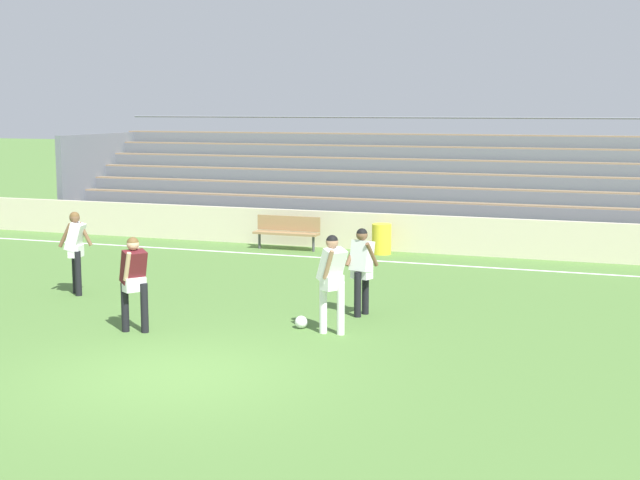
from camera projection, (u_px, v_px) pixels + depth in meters
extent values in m
plane|color=#517A38|center=(175.00, 375.00, 12.99)|extent=(160.00, 160.00, 0.00)
cube|color=white|center=(379.00, 261.00, 22.58)|extent=(44.00, 0.12, 0.01)
cube|color=beige|center=(397.00, 233.00, 24.05)|extent=(48.00, 0.16, 0.99)
cube|color=#897051|center=(502.00, 237.00, 24.10)|extent=(27.78, 0.36, 0.08)
cube|color=slate|center=(500.00, 245.00, 23.94)|extent=(27.78, 0.04, 0.36)
cube|color=#897051|center=(506.00, 221.00, 24.62)|extent=(27.78, 0.36, 0.08)
cube|color=slate|center=(504.00, 229.00, 24.46)|extent=(27.78, 0.04, 0.36)
cube|color=#897051|center=(509.00, 206.00, 25.14)|extent=(27.78, 0.36, 0.08)
cube|color=slate|center=(508.00, 213.00, 24.98)|extent=(27.78, 0.04, 0.36)
cube|color=#897051|center=(513.00, 191.00, 25.66)|extent=(27.78, 0.36, 0.08)
cube|color=slate|center=(512.00, 198.00, 25.50)|extent=(27.78, 0.04, 0.36)
cube|color=#897051|center=(516.00, 176.00, 26.17)|extent=(27.78, 0.36, 0.08)
cube|color=slate|center=(515.00, 183.00, 26.01)|extent=(27.78, 0.04, 0.36)
cube|color=#897051|center=(520.00, 162.00, 26.69)|extent=(27.78, 0.36, 0.08)
cube|color=slate|center=(519.00, 169.00, 26.53)|extent=(27.78, 0.04, 0.36)
cube|color=#897051|center=(523.00, 149.00, 27.21)|extent=(27.78, 0.36, 0.08)
cube|color=slate|center=(522.00, 155.00, 27.05)|extent=(27.78, 0.04, 0.36)
cube|color=#897051|center=(526.00, 136.00, 27.73)|extent=(27.78, 0.36, 0.08)
cube|color=slate|center=(525.00, 142.00, 27.57)|extent=(27.78, 0.04, 0.36)
cube|color=slate|center=(101.00, 177.00, 30.62)|extent=(0.20, 4.66, 2.91)
cylinder|color=slate|center=(528.00, 118.00, 27.88)|extent=(27.78, 0.06, 0.06)
cube|color=#99754C|center=(286.00, 233.00, 24.25)|extent=(1.80, 0.40, 0.06)
cube|color=#99754C|center=(289.00, 223.00, 24.38)|extent=(1.80, 0.05, 0.40)
cylinder|color=#47474C|center=(259.00, 240.00, 24.55)|extent=(0.07, 0.07, 0.45)
cylinder|color=#47474C|center=(313.00, 243.00, 24.02)|extent=(0.07, 0.07, 0.45)
cylinder|color=yellow|center=(382.00, 239.00, 23.60)|extent=(0.50, 0.50, 0.79)
cylinder|color=white|center=(341.00, 308.00, 15.23)|extent=(0.13, 0.13, 0.90)
cylinder|color=white|center=(323.00, 307.00, 15.33)|extent=(0.13, 0.13, 0.90)
cube|color=white|center=(332.00, 283.00, 15.22)|extent=(0.37, 0.42, 0.24)
cube|color=white|center=(332.00, 265.00, 15.18)|extent=(0.53, 0.53, 0.60)
cylinder|color=#A87A5B|center=(328.00, 265.00, 14.98)|extent=(0.26, 0.19, 0.51)
cylinder|color=#A87A5B|center=(336.00, 261.00, 15.36)|extent=(0.26, 0.19, 0.51)
sphere|color=#A87A5B|center=(332.00, 242.00, 15.12)|extent=(0.21, 0.21, 0.21)
sphere|color=black|center=(332.00, 241.00, 15.12)|extent=(0.20, 0.20, 0.20)
cylinder|color=black|center=(358.00, 295.00, 16.52)|extent=(0.13, 0.13, 0.83)
cylinder|color=black|center=(365.00, 292.00, 16.75)|extent=(0.13, 0.13, 0.83)
cube|color=white|center=(362.00, 272.00, 16.58)|extent=(0.41, 0.33, 0.24)
cube|color=white|center=(362.00, 256.00, 16.53)|extent=(0.46, 0.41, 0.59)
cylinder|color=brown|center=(352.00, 253.00, 16.61)|extent=(0.19, 0.36, 0.47)
cylinder|color=brown|center=(372.00, 255.00, 16.44)|extent=(0.19, 0.36, 0.47)
sphere|color=brown|center=(362.00, 235.00, 16.48)|extent=(0.21, 0.21, 0.21)
sphere|color=black|center=(362.00, 234.00, 16.47)|extent=(0.20, 0.20, 0.20)
cylinder|color=black|center=(144.00, 308.00, 15.37)|extent=(0.13, 0.13, 0.85)
cylinder|color=black|center=(125.00, 307.00, 15.44)|extent=(0.13, 0.13, 0.85)
cube|color=white|center=(134.00, 284.00, 15.35)|extent=(0.38, 0.42, 0.24)
cube|color=#56191E|center=(133.00, 267.00, 15.30)|extent=(0.51, 0.52, 0.60)
cylinder|color=#D6A884|center=(127.00, 267.00, 15.10)|extent=(0.25, 0.21, 0.51)
cylinder|color=#D6A884|center=(139.00, 262.00, 15.50)|extent=(0.25, 0.21, 0.51)
sphere|color=#D6A884|center=(133.00, 244.00, 15.25)|extent=(0.21, 0.21, 0.21)
sphere|color=brown|center=(133.00, 243.00, 15.24)|extent=(0.20, 0.20, 0.20)
cylinder|color=black|center=(78.00, 274.00, 18.37)|extent=(0.13, 0.13, 0.92)
cylinder|color=black|center=(75.00, 271.00, 18.64)|extent=(0.13, 0.13, 0.92)
cube|color=white|center=(76.00, 251.00, 18.44)|extent=(0.31, 0.40, 0.24)
cube|color=white|center=(75.00, 237.00, 18.40)|extent=(0.46, 0.46, 0.60)
cylinder|color=brown|center=(65.00, 235.00, 18.30)|extent=(0.31, 0.15, 0.50)
cylinder|color=brown|center=(85.00, 234.00, 18.49)|extent=(0.31, 0.15, 0.50)
sphere|color=brown|center=(75.00, 218.00, 18.34)|extent=(0.21, 0.21, 0.21)
sphere|color=brown|center=(75.00, 217.00, 18.34)|extent=(0.20, 0.20, 0.20)
sphere|color=white|center=(301.00, 322.00, 15.71)|extent=(0.22, 0.22, 0.22)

